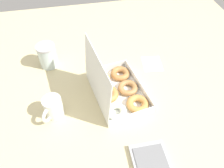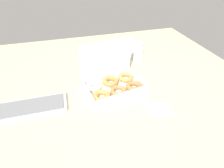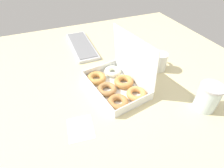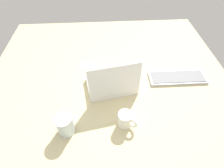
# 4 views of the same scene
# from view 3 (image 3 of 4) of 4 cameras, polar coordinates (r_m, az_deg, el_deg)

# --- Properties ---
(ground_plane) EXTENTS (1.80, 1.80, 0.02)m
(ground_plane) POSITION_cam_3_polar(r_m,az_deg,el_deg) (0.90, -0.26, -2.70)
(ground_plane) COLOR beige
(donut_box) EXTENTS (0.36, 0.28, 0.27)m
(donut_box) POSITION_cam_3_polar(r_m,az_deg,el_deg) (0.89, 1.67, 0.51)
(donut_box) COLOR white
(donut_box) RESTS_ON ground_plane
(keyboard) EXTENTS (0.42, 0.14, 0.02)m
(keyboard) POSITION_cam_3_polar(r_m,az_deg,el_deg) (1.28, -9.90, 12.28)
(keyboard) COLOR #B7B8BC
(keyboard) RESTS_ON ground_plane
(coffee_mug) EXTENTS (0.11, 0.09, 0.10)m
(coffee_mug) POSITION_cam_3_polar(r_m,az_deg,el_deg) (1.05, 15.26, 7.25)
(coffee_mug) COLOR white
(coffee_mug) RESTS_ON ground_plane
(glass_jar) EXTENTS (0.10, 0.10, 0.13)m
(glass_jar) POSITION_cam_3_polar(r_m,az_deg,el_deg) (0.88, 28.83, -3.76)
(glass_jar) COLOR silver
(glass_jar) RESTS_ON ground_plane
(paper_napkin) EXTENTS (0.13, 0.12, 0.00)m
(paper_napkin) POSITION_cam_3_polar(r_m,az_deg,el_deg) (0.76, -10.22, -13.98)
(paper_napkin) COLOR white
(paper_napkin) RESTS_ON ground_plane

